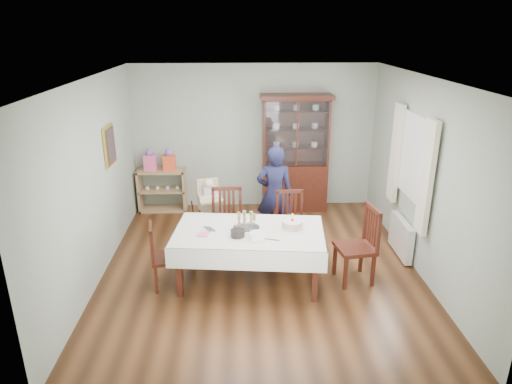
{
  "coord_description": "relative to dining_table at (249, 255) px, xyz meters",
  "views": [
    {
      "loc": [
        -0.3,
        -5.89,
        3.34
      ],
      "look_at": [
        -0.06,
        0.2,
        1.1
      ],
      "focal_mm": 32.0,
      "sensor_mm": 36.0,
      "label": 1
    }
  ],
  "objects": [
    {
      "name": "picture_frame",
      "position": [
        -2.05,
        1.16,
        1.27
      ],
      "size": [
        0.04,
        0.48,
        0.58
      ],
      "primitive_type": "cube",
      "color": "gold",
      "rests_on": "room_shell"
    },
    {
      "name": "window",
      "position": [
        2.39,
        0.66,
        1.17
      ],
      "size": [
        0.04,
        1.02,
        1.22
      ],
      "primitive_type": "cube",
      "color": "white",
      "rests_on": "room_shell"
    },
    {
      "name": "floor",
      "position": [
        0.17,
        0.36,
        -0.38
      ],
      "size": [
        5.0,
        5.0,
        0.0
      ],
      "primitive_type": "plane",
      "color": "#593319",
      "rests_on": "ground"
    },
    {
      "name": "dining_table",
      "position": [
        0.0,
        0.0,
        0.0
      ],
      "size": [
        2.11,
        1.35,
        0.76
      ],
      "rotation": [
        0.0,
        0.0,
        -0.1
      ],
      "color": "#441D11",
      "rests_on": "floor"
    },
    {
      "name": "chair_end_right",
      "position": [
        1.46,
        -0.04,
        -0.07
      ],
      "size": [
        0.55,
        0.55,
        1.07
      ],
      "rotation": [
        0.0,
        0.0,
        -1.41
      ],
      "color": "#441D11",
      "rests_on": "floor"
    },
    {
      "name": "cake_knife",
      "position": [
        0.25,
        -0.29,
        0.38
      ],
      "size": [
        0.27,
        0.11,
        0.01
      ],
      "primitive_type": "cube",
      "rotation": [
        0.0,
        0.0,
        -0.31
      ],
      "color": "silver",
      "rests_on": "dining_table"
    },
    {
      "name": "curtain_left",
      "position": [
        2.33,
        0.04,
        1.07
      ],
      "size": [
        0.07,
        0.3,
        1.55
      ],
      "primitive_type": "cube",
      "color": "silver",
      "rests_on": "room_shell"
    },
    {
      "name": "gift_bag_orange",
      "position": [
        -1.41,
        2.62,
        0.59
      ],
      "size": [
        0.22,
        0.16,
        0.4
      ],
      "color": "#EF4F25",
      "rests_on": "sideboard"
    },
    {
      "name": "gift_bag_pink",
      "position": [
        -1.76,
        2.62,
        0.59
      ],
      "size": [
        0.23,
        0.16,
        0.4
      ],
      "color": "#FA5C95",
      "rests_on": "sideboard"
    },
    {
      "name": "curtain_right",
      "position": [
        2.33,
        1.28,
        1.07
      ],
      "size": [
        0.07,
        0.3,
        1.55
      ],
      "primitive_type": "cube",
      "color": "silver",
      "rests_on": "room_shell"
    },
    {
      "name": "radiator",
      "position": [
        2.33,
        0.66,
        -0.08
      ],
      "size": [
        0.1,
        0.8,
        0.55
      ],
      "primitive_type": "cube",
      "color": "white",
      "rests_on": "floor"
    },
    {
      "name": "birthday_cake",
      "position": [
        0.58,
        0.03,
        0.43
      ],
      "size": [
        0.32,
        0.32,
        0.22
      ],
      "color": "white",
      "rests_on": "dining_table"
    },
    {
      "name": "china_cabinet",
      "position": [
        0.92,
        2.62,
        0.74
      ],
      "size": [
        1.3,
        0.48,
        2.18
      ],
      "color": "#441D11",
      "rests_on": "floor"
    },
    {
      "name": "napkin_stack",
      "position": [
        -0.6,
        -0.12,
        0.38
      ],
      "size": [
        0.16,
        0.16,
        0.02
      ],
      "primitive_type": "cube",
      "rotation": [
        0.0,
        0.0,
        -0.2
      ],
      "color": "#FA5C95",
      "rests_on": "dining_table"
    },
    {
      "name": "room_shell",
      "position": [
        0.17,
        0.89,
        1.32
      ],
      "size": [
        5.0,
        5.0,
        5.0
      ],
      "color": "#9EAA99",
      "rests_on": "floor"
    },
    {
      "name": "plate_stack_dark",
      "position": [
        -0.15,
        -0.17,
        0.42
      ],
      "size": [
        0.21,
        0.21,
        0.09
      ],
      "primitive_type": "cylinder",
      "rotation": [
        0.0,
        0.0,
        -0.14
      ],
      "color": "black",
      "rests_on": "dining_table"
    },
    {
      "name": "chair_far_left",
      "position": [
        -0.31,
        0.71,
        -0.07
      ],
      "size": [
        0.49,
        0.49,
        1.06
      ],
      "rotation": [
        0.0,
        0.0,
        0.04
      ],
      "color": "#441D11",
      "rests_on": "floor"
    },
    {
      "name": "chair_far_right",
      "position": [
        0.65,
        0.78,
        -0.09
      ],
      "size": [
        0.45,
        0.45,
        0.98
      ],
      "rotation": [
        0.0,
        0.0,
        0.03
      ],
      "color": "#441D11",
      "rests_on": "floor"
    },
    {
      "name": "high_chair",
      "position": [
        -0.6,
        1.31,
        0.02
      ],
      "size": [
        0.57,
        0.57,
        1.05
      ],
      "rotation": [
        0.0,
        0.0,
        0.25
      ],
      "color": "black",
      "rests_on": "floor"
    },
    {
      "name": "chair_end_left",
      "position": [
        -1.11,
        -0.08,
        -0.11
      ],
      "size": [
        0.48,
        0.48,
        0.91
      ],
      "rotation": [
        0.0,
        0.0,
        1.76
      ],
      "color": "#441D11",
      "rests_on": "floor"
    },
    {
      "name": "cutlery",
      "position": [
        -0.57,
        0.06,
        0.38
      ],
      "size": [
        0.2,
        0.22,
        0.01
      ],
      "primitive_type": null,
      "rotation": [
        0.0,
        0.0,
        0.54
      ],
      "color": "silver",
      "rests_on": "dining_table"
    },
    {
      "name": "sideboard",
      "position": [
        -1.58,
        2.64,
        0.02
      ],
      "size": [
        0.9,
        0.38,
        0.8
      ],
      "color": "tan",
      "rests_on": "floor"
    },
    {
      "name": "plate_stack_white",
      "position": [
        0.1,
        -0.27,
        0.42
      ],
      "size": [
        0.27,
        0.27,
        0.09
      ],
      "primitive_type": "cylinder",
      "rotation": [
        0.0,
        0.0,
        -0.39
      ],
      "color": "white",
      "rests_on": "dining_table"
    },
    {
      "name": "champagne_tray",
      "position": [
        -0.03,
        0.06,
        0.44
      ],
      "size": [
        0.36,
        0.36,
        0.22
      ],
      "color": "silver",
      "rests_on": "dining_table"
    },
    {
      "name": "woman",
      "position": [
        0.44,
        1.29,
        0.41
      ],
      "size": [
        0.58,
        0.38,
        1.59
      ],
      "primitive_type": "imported",
      "rotation": [
        0.0,
        0.0,
        3.14
      ],
      "color": "black",
      "rests_on": "floor"
    }
  ]
}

